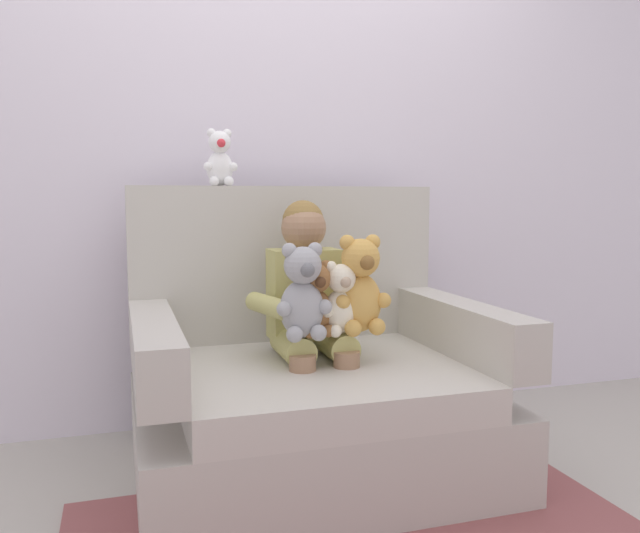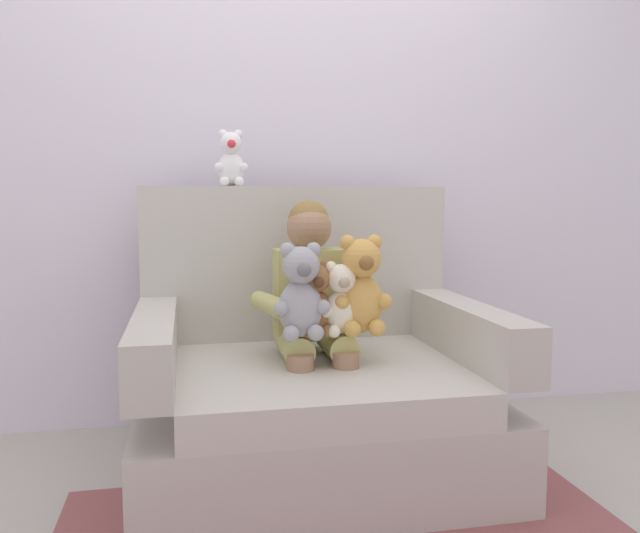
% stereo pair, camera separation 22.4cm
% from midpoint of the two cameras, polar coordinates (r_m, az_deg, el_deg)
% --- Properties ---
extents(ground_plane, '(8.00, 8.00, 0.00)m').
position_cam_midpoint_polar(ground_plane, '(2.49, -3.19, -17.92)').
color(ground_plane, '#ADA89E').
extents(back_wall, '(6.00, 0.10, 2.60)m').
position_cam_midpoint_polar(back_wall, '(2.98, -6.79, 11.60)').
color(back_wall, silver).
rests_on(back_wall, ground).
extents(armchair, '(1.26, 1.00, 1.06)m').
position_cam_midpoint_polar(armchair, '(2.43, -3.58, -10.56)').
color(armchair, '#BCB7AD').
rests_on(armchair, ground).
extents(seated_child, '(0.45, 0.39, 0.82)m').
position_cam_midpoint_polar(seated_child, '(2.39, -3.68, -2.99)').
color(seated_child, tan).
rests_on(seated_child, armchair).
extents(plush_cream, '(0.16, 0.13, 0.26)m').
position_cam_midpoint_polar(plush_cream, '(2.25, -0.98, -3.04)').
color(plush_cream, silver).
rests_on(plush_cream, armchair).
extents(plush_brown, '(0.16, 0.13, 0.26)m').
position_cam_midpoint_polar(plush_brown, '(2.24, -3.21, -3.06)').
color(plush_brown, brown).
rests_on(plush_brown, armchair).
extents(plush_grey, '(0.20, 0.16, 0.33)m').
position_cam_midpoint_polar(plush_grey, '(2.19, -4.48, -2.48)').
color(plush_grey, '#9E9EA3').
rests_on(plush_grey, armchair).
extents(plush_honey, '(0.21, 0.17, 0.35)m').
position_cam_midpoint_polar(plush_honey, '(2.28, 0.77, -1.88)').
color(plush_honey, gold).
rests_on(plush_honey, armchair).
extents(plush_white_on_backrest, '(0.14, 0.11, 0.23)m').
position_cam_midpoint_polar(plush_white_on_backrest, '(2.65, -11.30, 9.29)').
color(plush_white_on_backrest, white).
rests_on(plush_white_on_backrest, armchair).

